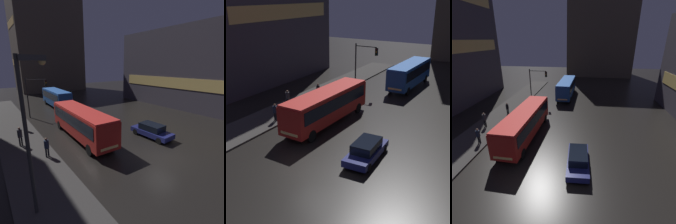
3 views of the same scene
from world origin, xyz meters
The scene contains 12 objects.
ground_plane centered at (0.00, 0.00, 0.00)m, with size 120.00×120.00×0.00m, color black.
sidewalk_left centered at (-9.00, 10.00, 0.07)m, with size 4.00×48.00×0.15m.
building_right_block centered at (20.10, 9.56, 6.83)m, with size 10.07×27.31×13.67m.
building_far_backdrop centered at (5.90, 47.48, 13.12)m, with size 18.07×12.00×26.25m.
bus_near centered at (-3.54, 7.61, 1.91)m, with size 2.77×10.67×3.10m.
bus_far centered at (-0.87, 22.96, 1.92)m, with size 2.61×9.77×3.12m.
car_taxi centered at (2.50, 3.33, 0.75)m, with size 2.00×4.60×1.46m.
pedestrian_near centered at (-7.80, 5.38, 1.14)m, with size 0.54×0.54×1.66m.
pedestrian_mid centered at (-8.09, 12.90, 1.17)m, with size 0.54×0.54×1.71m.
pedestrian_far centered at (-9.18, 8.89, 1.26)m, with size 0.53×0.53×1.83m.
traffic_light_main centered at (-5.36, 18.68, 3.87)m, with size 2.93×0.35×5.72m.
street_lamp_sidewalk centered at (-9.72, 0.01, 5.27)m, with size 1.25×0.36×7.75m.
Camera 1 is at (-11.16, -8.20, 7.44)m, focal length 28.00 mm.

